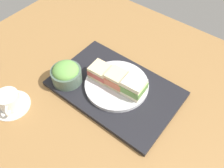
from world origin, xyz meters
The scene contains 8 objects.
ground_plane centered at (0.00, 0.00, -1.50)cm, with size 140.00×100.00×3.00cm, color olive.
serving_tray centered at (3.92, 0.06, 0.83)cm, with size 43.67×28.51×1.66cm, color black.
sandwich_plate centered at (3.81, -0.71, 2.35)cm, with size 22.34×22.34×1.38cm, color silver.
sandwich_near centered at (-2.79, -1.14, 5.97)cm, with size 7.79×7.04×5.86cm.
sandwich_middle centered at (3.81, -0.71, 5.64)cm, with size 7.46×7.06×5.21cm.
sandwich_far centered at (10.41, -0.29, 5.32)cm, with size 7.54×6.74×4.57cm.
salad_bowl centered at (19.39, 7.95, 5.18)cm, with size 10.73×10.73×7.46cm.
coffee_cup centered at (27.18, 26.99, 2.63)cm, with size 12.50×12.50×5.97cm.
Camera 1 is at (-27.53, 41.69, 67.51)cm, focal length 38.46 mm.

